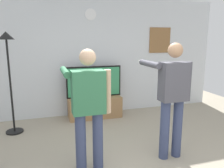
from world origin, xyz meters
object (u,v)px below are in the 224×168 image
framed_picture (160,40)px  person_standing_nearer_lamp (88,104)px  wall_clock (91,14)px  television (94,82)px  tv_stand (95,107)px  floor_lamp (8,62)px  person_standing_nearer_couch (172,95)px

framed_picture → person_standing_nearer_lamp: bearing=-134.5°
framed_picture → wall_clock: bearing=-179.8°
television → tv_stand: bearing=-90.0°
floor_lamp → person_standing_nearer_lamp: bearing=-55.7°
wall_clock → person_standing_nearer_couch: 2.77m
person_standing_nearer_couch → wall_clock: bearing=106.7°
floor_lamp → person_standing_nearer_lamp: (1.13, -1.66, -0.42)m
floor_lamp → person_standing_nearer_couch: size_ratio=1.10×
wall_clock → person_standing_nearer_couch: (0.70, -2.33, -1.32)m
framed_picture → floor_lamp: (-3.41, -0.67, -0.37)m
tv_stand → person_standing_nearer_couch: person_standing_nearer_couch is taller
television → floor_lamp: (-1.67, -0.42, 0.54)m
person_standing_nearer_couch → tv_stand: bearing=108.9°
tv_stand → television: 0.58m
tv_stand → television: television is taller
television → framed_picture: (1.74, 0.25, 0.91)m
floor_lamp → wall_clock: bearing=21.7°
framed_picture → person_standing_nearer_lamp: size_ratio=0.37×
person_standing_nearer_lamp → person_standing_nearer_couch: bearing=-0.4°
person_standing_nearer_lamp → television: bearing=75.5°
wall_clock → person_standing_nearer_couch: wall_clock is taller
floor_lamp → person_standing_nearer_lamp: size_ratio=1.15×
floor_lamp → person_standing_nearer_couch: 2.92m
tv_stand → framed_picture: (1.74, 0.30, 1.49)m
person_standing_nearer_couch → framed_picture: bearing=65.9°
framed_picture → person_standing_nearer_couch: framed_picture is taller
floor_lamp → framed_picture: bearing=11.1°
tv_stand → person_standing_nearer_lamp: bearing=-104.9°
television → person_standing_nearer_lamp: person_standing_nearer_lamp is taller
tv_stand → floor_lamp: 2.04m
tv_stand → person_standing_nearer_lamp: size_ratio=0.72×
television → person_standing_nearer_couch: person_standing_nearer_couch is taller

